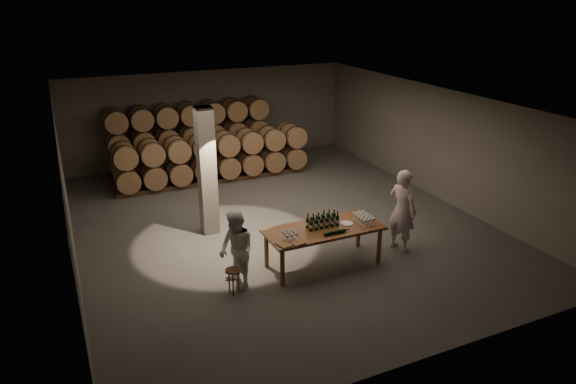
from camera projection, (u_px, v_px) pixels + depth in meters
name	position (u px, v px, depth m)	size (l,w,h in m)	color
room	(207.00, 172.00, 12.49)	(12.00, 12.00, 12.00)	#575451
tasting_table	(324.00, 232.00, 11.18)	(2.60, 1.10, 0.90)	brown
barrel_stack_back	(190.00, 136.00, 17.20)	(5.48, 0.95, 2.31)	#54321C
barrel_stack_front	(214.00, 156.00, 16.29)	(6.26, 0.95, 1.57)	#54321C
bottle_cluster	(323.00, 221.00, 11.16)	(0.74, 0.24, 0.35)	black
lying_bottles	(335.00, 232.00, 10.85)	(0.61, 0.08, 0.08)	black
glass_cluster_left	(290.00, 233.00, 10.64)	(0.30, 0.30, 0.16)	silver
glass_cluster_right	(364.00, 217.00, 11.39)	(0.31, 0.53, 0.18)	silver
plate	(347.00, 223.00, 11.35)	(0.29, 0.29, 0.02)	white
notebook_near	(298.00, 243.00, 10.44)	(0.26, 0.21, 0.03)	#9A6338
notebook_corner	(284.00, 244.00, 10.39)	(0.24, 0.30, 0.03)	#9A6338
pen	(302.00, 242.00, 10.51)	(0.01, 0.01, 0.13)	black
stool	(233.00, 274.00, 10.23)	(0.32, 0.32, 0.53)	#54321C
person_man	(402.00, 210.00, 11.82)	(0.72, 0.47, 1.98)	silver
person_woman	(236.00, 250.00, 10.31)	(0.81, 0.63, 1.67)	white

